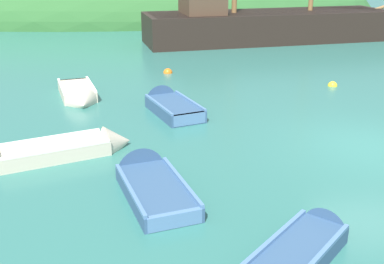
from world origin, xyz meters
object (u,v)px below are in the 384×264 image
Objects in this scene: rowboat_outer_right at (307,247)px; rowboat_outer_left at (169,106)px; rowboat_center at (74,150)px; sailing_ship at (266,31)px; rowboat_far at (79,96)px; buoy_orange at (168,73)px; rowboat_portside at (149,183)px; buoy_yellow at (332,86)px.

rowboat_outer_right is 8.60m from rowboat_outer_left.
rowboat_outer_left is (2.62, 3.56, 0.01)m from rowboat_center.
rowboat_outer_left reaches higher than rowboat_outer_right.
sailing_ship is at bearing 40.16° from rowboat_center.
rowboat_far is 5.07m from buoy_orange.
rowboat_portside is 1.22× the size of rowboat_outer_right.
rowboat_outer_right is 0.88× the size of rowboat_far.
rowboat_far reaches higher than buoy_orange.
sailing_ship is 4.94× the size of rowboat_center.
rowboat_outer_left is 7.10m from buoy_yellow.
rowboat_outer_left reaches higher than rowboat_portside.
buoy_orange is at bearing -19.97° from rowboat_portside.
rowboat_center is 4.41m from rowboat_outer_left.
rowboat_outer_right is 11.85m from buoy_yellow.
rowboat_outer_left reaches higher than rowboat_far.
rowboat_portside is at bearing -68.26° from rowboat_center.
rowboat_outer_right is (-4.27, -21.50, -0.52)m from sailing_ship.
buoy_orange is (0.84, 11.00, -0.10)m from rowboat_portside.
sailing_ship is at bearing -36.09° from rowboat_portside.
rowboat_outer_right reaches higher than buoy_orange.
buoy_orange is at bearing 123.74° from rowboat_far.
rowboat_outer_right is 13.86m from buoy_orange.
rowboat_outer_left reaches higher than rowboat_center.
rowboat_far is (-9.52, -11.57, -0.50)m from sailing_ship.
rowboat_outer_left is at bearing -125.26° from sailing_ship.
rowboat_portside reaches higher than rowboat_far.
rowboat_outer_right is at bearing -67.27° from rowboat_center.
rowboat_portside reaches higher than buoy_yellow.
sailing_ship is 14.99m from rowboat_far.
sailing_ship is 14.60m from rowboat_outer_left.
rowboat_center is at bearing -107.32° from buoy_orange.
rowboat_outer_right is (2.74, -2.73, 0.00)m from rowboat_portside.
rowboat_center is 1.29× the size of rowboat_outer_right.
buoy_orange is (-6.17, -7.77, -0.63)m from sailing_ship.
rowboat_outer_left reaches higher than buoy_orange.
rowboat_outer_left is at bearing 56.99° from rowboat_outer_right.
rowboat_outer_left is 1.04× the size of rowboat_far.
sailing_ship is 10.57m from buoy_yellow.
buoy_yellow is (6.60, 2.60, -0.14)m from rowboat_outer_left.
sailing_ship is 43.02× the size of buoy_orange.
buoy_orange is (-1.90, 13.73, -0.11)m from rowboat_outer_right.
sailing_ship is 9.94m from buoy_orange.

